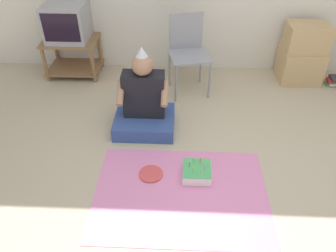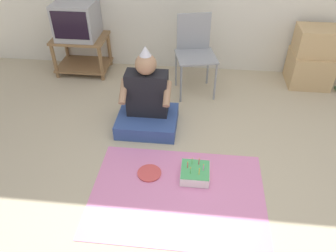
% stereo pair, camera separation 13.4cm
% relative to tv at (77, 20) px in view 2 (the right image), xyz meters
% --- Properties ---
extents(ground_plane, '(16.00, 16.00, 0.00)m').
position_rel_tv_xyz_m(ground_plane, '(1.66, -1.94, -0.66)').
color(ground_plane, tan).
extents(tv_stand, '(0.64, 0.47, 0.45)m').
position_rel_tv_xyz_m(tv_stand, '(0.00, -0.00, -0.39)').
color(tv_stand, olive).
rests_on(tv_stand, ground_plane).
extents(tv, '(0.46, 0.46, 0.41)m').
position_rel_tv_xyz_m(tv, '(0.00, 0.00, 0.00)').
color(tv, '#99999E').
rests_on(tv, tv_stand).
extents(folding_chair, '(0.50, 0.48, 0.85)m').
position_rel_tv_xyz_m(folding_chair, '(1.39, -0.29, -0.16)').
color(folding_chair, gray).
rests_on(folding_chair, ground_plane).
extents(cardboard_box_stack, '(0.47, 0.43, 0.68)m').
position_rel_tv_xyz_m(cardboard_box_stack, '(2.74, -0.01, -0.34)').
color(cardboard_box_stack, tan).
rests_on(cardboard_box_stack, ground_plane).
extents(person_seated, '(0.58, 0.50, 0.84)m').
position_rel_tv_xyz_m(person_seated, '(0.98, -1.05, -0.41)').
color(person_seated, '#334C8C').
rests_on(person_seated, ground_plane).
extents(party_cloth, '(1.37, 0.99, 0.01)m').
position_rel_tv_xyz_m(party_cloth, '(1.35, -1.91, -0.66)').
color(party_cloth, pink).
rests_on(party_cloth, ground_plane).
extents(birthday_cake, '(0.24, 0.24, 0.16)m').
position_rel_tv_xyz_m(birthday_cake, '(1.47, -1.72, -0.61)').
color(birthday_cake, white).
rests_on(birthday_cake, party_cloth).
extents(paper_plate, '(0.20, 0.20, 0.01)m').
position_rel_tv_xyz_m(paper_plate, '(1.09, -1.72, -0.65)').
color(paper_plate, '#D84C4C').
rests_on(paper_plate, party_cloth).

